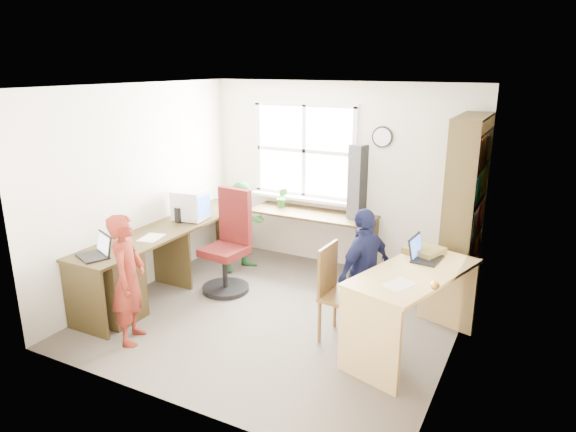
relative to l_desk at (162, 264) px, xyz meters
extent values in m
cube|color=#4D463D|center=(1.31, 0.28, -0.47)|extent=(3.60, 3.40, 0.02)
cube|color=white|center=(1.31, 0.28, 1.95)|extent=(3.60, 3.40, 0.02)
cube|color=silver|center=(1.31, 1.99, 0.74)|extent=(3.60, 0.02, 2.40)
cube|color=silver|center=(1.31, -1.43, 0.74)|extent=(3.60, 0.02, 2.40)
cube|color=silver|center=(-0.50, 0.28, 0.74)|extent=(0.02, 3.40, 2.40)
cube|color=silver|center=(3.12, 0.28, 0.74)|extent=(0.02, 3.40, 2.40)
cube|color=white|center=(0.81, 1.97, 1.04)|extent=(1.40, 0.01, 1.20)
cube|color=white|center=(0.81, 1.96, 1.04)|extent=(1.48, 0.04, 1.28)
cube|color=olive|center=(3.09, -0.77, 0.54)|extent=(0.02, 0.82, 2.00)
sphere|color=gold|center=(3.06, -0.44, 0.54)|extent=(0.07, 0.07, 0.07)
cylinder|color=black|center=(1.86, 1.96, 1.29)|extent=(0.26, 0.03, 0.26)
cylinder|color=white|center=(1.86, 1.95, 1.29)|extent=(0.22, 0.01, 0.22)
cube|color=#403319|center=(-0.19, 0.38, 0.28)|extent=(0.60, 2.70, 0.03)
cube|color=#403319|center=(1.06, 1.70, 0.28)|extent=(1.65, 0.56, 0.03)
cube|color=#403319|center=(-0.19, 0.38, -0.10)|extent=(0.56, 0.03, 0.72)
cube|color=#403319|center=(-0.19, -0.94, -0.10)|extent=(0.56, 0.03, 0.72)
cube|color=#403319|center=(-0.19, 1.70, -0.10)|extent=(0.56, 0.03, 0.72)
cube|color=#403319|center=(1.86, 1.70, -0.10)|extent=(0.03, 0.52, 0.72)
cube|color=#403319|center=(-0.19, -0.57, -0.10)|extent=(0.54, 0.45, 0.72)
cube|color=#E2BB71|center=(2.75, 0.23, 0.34)|extent=(1.02, 1.53, 0.03)
cube|color=#E2BB71|center=(2.56, -0.43, -0.07)|extent=(0.59, 0.20, 0.78)
cube|color=#E2BB71|center=(2.94, 0.88, -0.07)|extent=(0.59, 0.20, 0.78)
cube|color=#403319|center=(2.96, 0.96, 0.59)|extent=(0.30, 0.02, 2.10)
cube|color=#403319|center=(2.96, 1.96, 0.59)|extent=(0.30, 0.02, 2.10)
cube|color=#403319|center=(2.96, 1.46, 1.63)|extent=(0.30, 1.00, 0.02)
cube|color=#403319|center=(2.96, 1.46, -0.40)|extent=(0.30, 1.00, 0.02)
cube|color=#403319|center=(2.96, 1.46, -0.04)|extent=(0.30, 1.00, 0.02)
cube|color=#403319|center=(2.96, 1.46, 0.34)|extent=(0.30, 1.00, 0.02)
cube|color=#403319|center=(2.96, 1.46, 0.72)|extent=(0.30, 1.00, 0.02)
cube|color=#403319|center=(2.96, 1.46, 1.10)|extent=(0.30, 1.00, 0.02)
cube|color=#403319|center=(2.96, 1.46, 1.48)|extent=(0.30, 1.00, 0.02)
cube|color=#A11A17|center=(2.96, 1.16, -0.25)|extent=(0.25, 0.28, 0.27)
cube|color=navy|center=(2.96, 1.48, -0.24)|extent=(0.25, 0.30, 0.29)
cube|color=#1B732D|center=(2.96, 1.78, -0.23)|extent=(0.25, 0.26, 0.30)
cube|color=gold|center=(2.96, 1.16, 0.13)|extent=(0.25, 0.28, 0.30)
cube|color=#662E73|center=(2.96, 1.48, 0.14)|extent=(0.25, 0.30, 0.32)
cube|color=#CF6517|center=(2.96, 1.78, 0.12)|extent=(0.25, 0.26, 0.29)
cube|color=black|center=(2.96, 1.16, 0.52)|extent=(0.25, 0.28, 0.32)
cube|color=#B8B8AC|center=(2.96, 1.48, 0.50)|extent=(0.25, 0.30, 0.29)
cube|color=#A11A17|center=(2.96, 1.78, 0.51)|extent=(0.25, 0.26, 0.30)
cube|color=navy|center=(2.96, 1.16, 0.88)|extent=(0.25, 0.28, 0.29)
cube|color=#1B732D|center=(2.96, 1.48, 0.89)|extent=(0.25, 0.30, 0.30)
cube|color=gold|center=(2.96, 1.78, 0.90)|extent=(0.25, 0.26, 0.32)
cube|color=#662E73|center=(2.96, 1.16, 1.27)|extent=(0.25, 0.28, 0.30)
cube|color=#CF6517|center=(2.96, 1.48, 1.28)|extent=(0.25, 0.30, 0.32)
cube|color=black|center=(2.96, 1.78, 1.26)|extent=(0.25, 0.26, 0.29)
cylinder|color=black|center=(0.46, 0.55, -0.43)|extent=(0.61, 0.61, 0.05)
cylinder|color=black|center=(0.46, 0.55, -0.20)|extent=(0.07, 0.07, 0.42)
cube|color=#49100D|center=(0.46, 0.55, 0.04)|extent=(0.50, 0.50, 0.09)
cube|color=#49100D|center=(0.48, 0.77, 0.43)|extent=(0.45, 0.12, 0.66)
cylinder|color=brown|center=(1.93, -0.02, -0.24)|extent=(0.04, 0.04, 0.44)
cylinder|color=brown|center=(2.29, -0.04, -0.24)|extent=(0.04, 0.04, 0.44)
cylinder|color=brown|center=(1.95, 0.33, -0.24)|extent=(0.04, 0.04, 0.44)
cylinder|color=brown|center=(2.30, 0.32, -0.24)|extent=(0.04, 0.04, 0.44)
cube|color=brown|center=(2.12, 0.15, -0.01)|extent=(0.43, 0.43, 0.04)
cube|color=brown|center=(1.93, 0.16, 0.25)|extent=(0.05, 0.39, 0.49)
cube|color=white|center=(-0.15, 0.74, 0.30)|extent=(0.30, 0.25, 0.02)
cube|color=white|center=(-0.15, 0.74, 0.49)|extent=(0.42, 0.38, 0.36)
cube|color=#3F72F2|center=(0.04, 0.77, 0.49)|extent=(0.04, 0.29, 0.26)
cube|color=black|center=(-0.22, -0.75, 0.30)|extent=(0.40, 0.35, 0.02)
cube|color=black|center=(-0.18, -0.63, 0.41)|extent=(0.33, 0.18, 0.22)
cube|color=white|center=(-0.18, -0.64, 0.41)|extent=(0.28, 0.15, 0.18)
cube|color=black|center=(2.79, 0.55, 0.36)|extent=(0.26, 0.34, 0.02)
cube|color=black|center=(2.67, 0.56, 0.47)|extent=(0.08, 0.33, 0.21)
cube|color=#3F72F2|center=(2.68, 0.56, 0.47)|extent=(0.06, 0.29, 0.17)
cube|color=black|center=(-0.21, 0.59, 0.39)|extent=(0.12, 0.12, 0.19)
cube|color=black|center=(-0.14, 1.05, 0.38)|extent=(0.09, 0.09, 0.17)
cube|color=black|center=(1.65, 1.72, 0.76)|extent=(0.22, 0.21, 0.92)
cube|color=red|center=(2.72, 0.71, 0.39)|extent=(0.41, 0.41, 0.06)
cube|color=silver|center=(-0.11, -0.02, 0.30)|extent=(0.27, 0.34, 0.00)
cube|color=silver|center=(2.71, -0.12, 0.36)|extent=(0.28, 0.32, 0.00)
imported|color=#307931|center=(0.59, 1.75, 0.43)|extent=(0.18, 0.15, 0.28)
imported|color=maroon|center=(0.30, -0.81, 0.18)|extent=(0.48, 0.55, 1.28)
imported|color=#337F3B|center=(0.31, 1.25, 0.13)|extent=(0.64, 0.70, 1.17)
imported|color=#14183F|center=(2.21, 0.42, 0.18)|extent=(0.53, 0.81, 1.28)
camera|label=1|loc=(3.71, -4.10, 2.15)|focal=32.00mm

